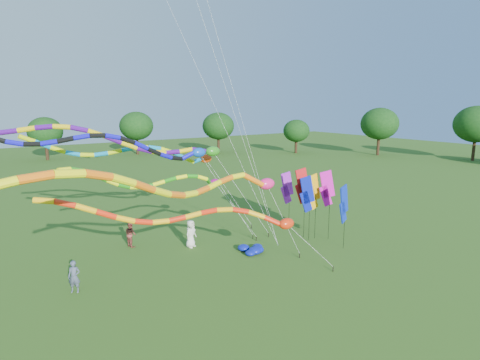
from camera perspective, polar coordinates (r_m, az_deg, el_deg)
ground at (r=21.68m, az=7.09°, el=-14.30°), size 160.00×160.00×0.00m
tree_ring at (r=20.39m, az=4.02°, el=0.41°), size 120.66×114.25×9.33m
tube_kite_red at (r=19.75m, az=-5.21°, el=-5.24°), size 13.80×3.97×5.89m
tube_kite_orange at (r=16.57m, az=-5.73°, el=-0.57°), size 15.44×5.28×8.01m
tube_kite_purple at (r=24.41m, az=-14.38°, el=5.06°), size 15.75×4.12×8.69m
tube_kite_blue at (r=22.94m, az=-14.78°, el=4.47°), size 14.55×1.57×8.25m
tube_kite_cyan at (r=25.27m, az=-13.03°, el=3.65°), size 14.33×1.54×8.05m
tube_kite_green at (r=22.60m, az=-10.33°, el=-0.08°), size 12.03×1.08×6.77m
banner_pole_magenta_b at (r=27.47m, az=12.25°, el=-1.20°), size 1.10×0.52×4.81m
banner_pole_red at (r=27.53m, az=8.81°, el=-0.85°), size 1.15×0.30×4.91m
banner_pole_blue_a at (r=27.00m, az=9.49°, el=-2.00°), size 1.15×0.33×4.49m
banner_pole_blue_b at (r=25.95m, az=14.54°, el=-3.34°), size 1.14×0.40×4.22m
banner_pole_orange at (r=27.39m, az=10.42°, el=-1.67°), size 1.16×0.09×4.57m
banner_pole_violet at (r=30.50m, az=6.68°, el=-1.12°), size 1.16×0.26×4.13m
blue_nylon_heap at (r=25.40m, az=2.24°, el=-9.74°), size 1.91×1.50×0.54m
person_a at (r=26.26m, az=-7.02°, el=-7.58°), size 1.04×0.91×1.80m
person_b at (r=21.82m, az=-22.53°, el=-12.59°), size 0.71×0.65×1.63m
person_c at (r=27.15m, az=-15.28°, el=-7.45°), size 0.78×0.91×1.64m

